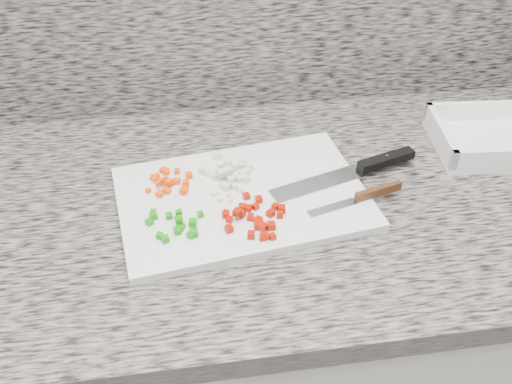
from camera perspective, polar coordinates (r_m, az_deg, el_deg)
cabinet at (r=1.33m, az=-0.53°, el=-16.14°), size 3.92×0.62×0.86m
countertop at (r=0.99m, az=-0.68°, el=-1.30°), size 3.96×0.64×0.04m
cutting_board at (r=0.96m, az=-1.36°, el=-0.59°), size 0.44×0.33×0.01m
carrot_pile at (r=0.98m, az=-8.53°, el=1.04°), size 0.08×0.08×0.02m
onion_pile at (r=0.99m, az=-2.65°, el=2.07°), size 0.10×0.11×0.02m
green_pepper_pile at (r=0.90m, az=-8.05°, el=-3.21°), size 0.09×0.08×0.02m
red_pepper_pile at (r=0.90m, az=-0.06°, el=-2.65°), size 0.10×0.11×0.02m
garlic_pile at (r=0.96m, az=-2.97°, el=0.01°), size 0.06×0.05×0.01m
chef_knife at (r=1.02m, az=10.68°, el=2.40°), size 0.28×0.11×0.02m
paring_knife at (r=0.96m, az=11.04°, el=-0.33°), size 0.17×0.06×0.02m
tray at (r=1.17m, az=23.00°, el=4.90°), size 0.25×0.19×0.05m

